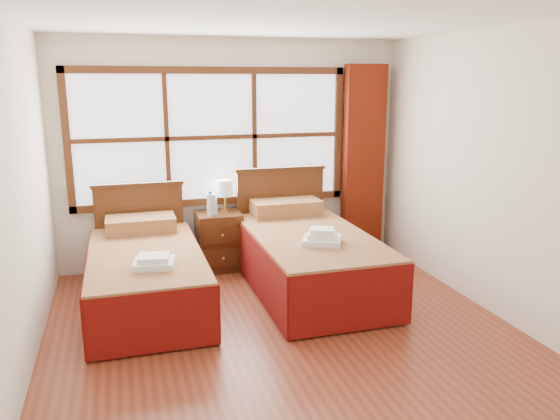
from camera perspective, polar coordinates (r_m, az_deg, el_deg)
name	(u,v)px	position (r m, az deg, el deg)	size (l,w,h in m)	color
floor	(291,343)	(4.68, 1.11, -13.69)	(4.50, 4.50, 0.00)	brown
ceiling	(292,14)	(4.19, 1.28, 19.80)	(4.50, 4.50, 0.00)	white
wall_back	(233,154)	(6.40, -4.97, 5.89)	(4.00, 4.00, 0.00)	silver
wall_left	(10,206)	(4.12, -26.34, 0.34)	(4.50, 4.50, 0.00)	silver
wall_right	(507,177)	(5.21, 22.67, 3.17)	(4.50, 4.50, 0.00)	silver
window	(211,137)	(6.30, -7.19, 7.54)	(3.16, 0.06, 1.56)	white
curtain	(363,161)	(6.79, 8.68, 5.11)	(0.50, 0.16, 2.30)	#661A0A
bed_left	(146,273)	(5.48, -13.84, -6.37)	(1.06, 2.08, 1.03)	#41210D
bed_right	(306,255)	(5.76, 2.75, -4.68)	(1.16, 2.25, 1.13)	#41210D
nightstand	(219,241)	(6.32, -6.38, -3.24)	(0.50, 0.49, 0.66)	#48240F
towels_left	(154,262)	(4.89, -13.04, -5.28)	(0.39, 0.36, 0.10)	white
towels_right	(322,237)	(5.25, 4.42, -2.87)	(0.45, 0.43, 0.15)	white
lamp	(225,189)	(6.27, -5.80, 2.19)	(0.19, 0.19, 0.36)	gold
bottle_near	(210,205)	(6.09, -7.28, 0.57)	(0.07, 0.07, 0.28)	silver
bottle_far	(215,206)	(6.11, -6.85, 0.39)	(0.06, 0.06, 0.22)	silver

